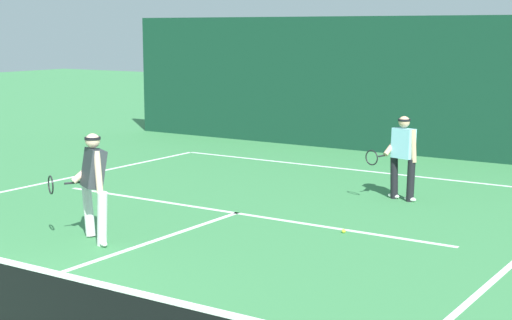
{
  "coord_description": "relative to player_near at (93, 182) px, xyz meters",
  "views": [
    {
      "loc": [
        7.82,
        -4.93,
        3.25
      ],
      "look_at": [
        0.44,
        6.33,
        1.0
      ],
      "focal_mm": 55.78,
      "sensor_mm": 36.0,
      "label": 1
    }
  ],
  "objects": [
    {
      "name": "court_line_baseline_far",
      "position": [
        0.77,
        7.78,
        -0.92
      ],
      "size": [
        9.93,
        0.1,
        0.01
      ],
      "primitive_type": "cube",
      "color": "white",
      "rests_on": "ground_plane"
    },
    {
      "name": "tennis_ball",
      "position": [
        3.0,
        2.52,
        -0.89
      ],
      "size": [
        0.07,
        0.07,
        0.07
      ],
      "primitive_type": "sphere",
      "color": "#D1E033",
      "rests_on": "ground_plane"
    },
    {
      "name": "back_fence_windscreen",
      "position": [
        0.77,
        10.52,
        0.85
      ],
      "size": [
        17.8,
        0.12,
        3.54
      ],
      "primitive_type": "cube",
      "color": "#103826",
      "rests_on": "ground_plane"
    },
    {
      "name": "court_line_centre",
      "position": [
        0.77,
        -0.44,
        -0.92
      ],
      "size": [
        0.1,
        6.4,
        0.01
      ],
      "primitive_type": "cube",
      "color": "white",
      "rests_on": "ground_plane"
    },
    {
      "name": "player_near",
      "position": [
        0.0,
        0.0,
        0.0
      ],
      "size": [
        1.14,
        0.85,
        1.68
      ],
      "rotation": [
        0.0,
        0.0,
        2.64
      ],
      "color": "silver",
      "rests_on": "ground_plane"
    },
    {
      "name": "court_line_service",
      "position": [
        0.77,
        2.71,
        -0.92
      ],
      "size": [
        8.09,
        0.1,
        0.01
      ],
      "primitive_type": "cube",
      "color": "white",
      "rests_on": "ground_plane"
    },
    {
      "name": "player_far",
      "position": [
        2.78,
        5.35,
        -0.04
      ],
      "size": [
        0.89,
        0.88,
        1.61
      ],
      "rotation": [
        0.0,
        0.0,
        2.9
      ],
      "color": "black",
      "rests_on": "ground_plane"
    }
  ]
}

